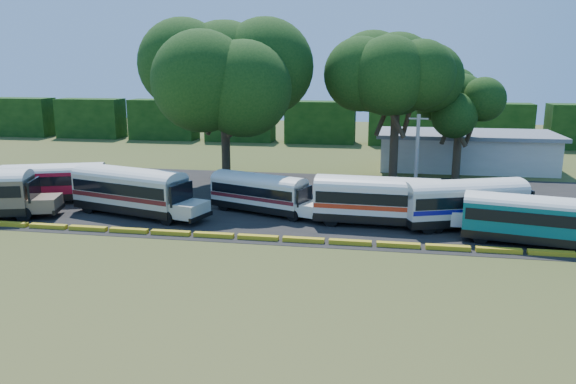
% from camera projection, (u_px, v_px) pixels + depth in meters
% --- Properties ---
extents(ground, '(160.00, 160.00, 0.00)m').
position_uv_depth(ground, '(232.00, 243.00, 35.91)').
color(ground, '#334717').
rests_on(ground, ground).
extents(asphalt_strip, '(64.00, 24.00, 0.02)m').
position_uv_depth(asphalt_strip, '(282.00, 200.00, 47.26)').
color(asphalt_strip, black).
rests_on(asphalt_strip, ground).
extents(curb, '(53.70, 0.45, 0.30)m').
position_uv_depth(curb, '(236.00, 236.00, 36.84)').
color(curb, gold).
rests_on(curb, ground).
extents(terminal_building, '(19.00, 9.00, 4.00)m').
position_uv_depth(terminal_building, '(465.00, 150.00, 61.23)').
color(terminal_building, beige).
rests_on(terminal_building, ground).
extents(treeline_backdrop, '(130.00, 4.00, 6.00)m').
position_uv_depth(treeline_backdrop, '(320.00, 122.00, 81.34)').
color(treeline_backdrop, black).
rests_on(treeline_backdrop, ground).
extents(bus_red, '(10.03, 5.60, 3.22)m').
position_uv_depth(bus_red, '(57.00, 180.00, 46.26)').
color(bus_red, black).
rests_on(bus_red, ground).
extents(bus_cream_west, '(11.37, 5.70, 3.63)m').
position_uv_depth(bus_cream_west, '(132.00, 189.00, 42.18)').
color(bus_cream_west, black).
rests_on(bus_cream_west, ground).
extents(bus_cream_east, '(9.45, 5.36, 3.04)m').
position_uv_depth(bus_cream_east, '(261.00, 191.00, 42.93)').
color(bus_cream_east, black).
rests_on(bus_cream_east, ground).
extents(bus_white_red, '(10.73, 3.08, 3.49)m').
position_uv_depth(bus_white_red, '(380.00, 198.00, 39.52)').
color(bus_white_red, black).
rests_on(bus_white_red, ground).
extents(bus_white_blue, '(10.67, 5.99, 3.43)m').
position_uv_depth(bus_white_blue, '(467.00, 201.00, 38.96)').
color(bus_white_blue, black).
rests_on(bus_white_blue, ground).
extents(bus_teal, '(9.98, 4.30, 3.19)m').
position_uv_depth(bus_teal, '(533.00, 217.00, 35.20)').
color(bus_teal, black).
rests_on(bus_teal, ground).
extents(tree_west, '(11.95, 11.95, 15.07)m').
position_uv_depth(tree_west, '(224.00, 70.00, 50.53)').
color(tree_west, '#35261A').
rests_on(tree_west, ground).
extents(tree_center, '(10.33, 10.33, 14.10)m').
position_uv_depth(tree_center, '(397.00, 75.00, 51.53)').
color(tree_center, '#35261A').
rests_on(tree_center, ground).
extents(tree_east, '(6.93, 6.93, 10.35)m').
position_uv_depth(tree_east, '(461.00, 101.00, 54.52)').
color(tree_east, '#35261A').
rests_on(tree_east, ground).
extents(utility_pole, '(1.60, 0.30, 7.17)m').
position_uv_depth(utility_pole, '(417.00, 156.00, 46.99)').
color(utility_pole, gray).
rests_on(utility_pole, ground).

